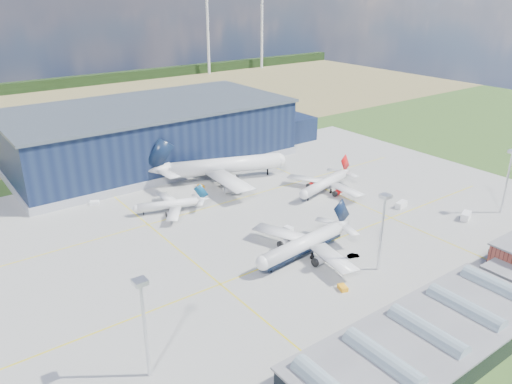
% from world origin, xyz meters
% --- Properties ---
extents(ground, '(600.00, 600.00, 0.00)m').
position_xyz_m(ground, '(0.00, 0.00, 0.00)').
color(ground, '#304E1D').
rests_on(ground, ground).
extents(apron, '(220.00, 160.00, 0.08)m').
position_xyz_m(apron, '(0.00, 10.00, 0.03)').
color(apron, gray).
rests_on(apron, ground).
extents(farmland, '(600.00, 220.00, 0.01)m').
position_xyz_m(farmland, '(0.00, 220.00, 0.00)').
color(farmland, olive).
rests_on(farmland, ground).
extents(treeline, '(600.00, 8.00, 8.00)m').
position_xyz_m(treeline, '(0.00, 300.00, 4.00)').
color(treeline, black).
rests_on(treeline, ground).
extents(hangar, '(145.00, 62.00, 26.10)m').
position_xyz_m(hangar, '(2.81, 94.80, 11.62)').
color(hangar, '#101A36').
rests_on(hangar, ground).
extents(glass_concourse, '(78.00, 23.00, 8.60)m').
position_xyz_m(glass_concourse, '(-6.45, -60.00, 3.69)').
color(glass_concourse, black).
rests_on(glass_concourse, ground).
extents(light_mast_west, '(2.60, 2.60, 23.00)m').
position_xyz_m(light_mast_west, '(-60.00, -30.00, 15.43)').
color(light_mast_west, silver).
rests_on(light_mast_west, ground).
extents(light_mast_center, '(2.60, 2.60, 23.00)m').
position_xyz_m(light_mast_center, '(10.00, -30.00, 15.43)').
color(light_mast_center, silver).
rests_on(light_mast_center, ground).
extents(light_mast_east, '(2.60, 2.60, 23.00)m').
position_xyz_m(light_mast_east, '(75.00, -30.00, 15.43)').
color(light_mast_east, silver).
rests_on(light_mast_east, ground).
extents(airliner_navy, '(43.99, 43.21, 13.12)m').
position_xyz_m(airliner_navy, '(-2.64, -12.00, 6.56)').
color(airliner_navy, silver).
rests_on(airliner_navy, ground).
extents(airliner_red, '(42.15, 41.60, 11.39)m').
position_xyz_m(airliner_red, '(37.17, 20.55, 5.69)').
color(airliner_red, silver).
rests_on(airliner_red, ground).
extents(airliner_widebody, '(74.79, 74.01, 19.18)m').
position_xyz_m(airliner_widebody, '(14.01, 55.00, 9.59)').
color(airliner_widebody, silver).
rests_on(airliner_widebody, ground).
extents(airliner_regional, '(34.56, 34.18, 8.96)m').
position_xyz_m(airliner_regional, '(-19.80, 40.00, 4.48)').
color(airliner_regional, silver).
rests_on(airliner_regional, ground).
extents(gse_tug_b, '(2.71, 3.32, 1.24)m').
position_xyz_m(gse_tug_b, '(-5.42, -31.41, 0.62)').
color(gse_tug_b, '#FFA216').
rests_on(gse_tug_b, ground).
extents(gse_van_a, '(5.44, 3.13, 2.23)m').
position_xyz_m(gse_van_a, '(49.99, -6.29, 1.12)').
color(gse_van_a, white).
rests_on(gse_van_a, ground).
extents(gse_cart_a, '(2.45, 3.25, 1.28)m').
position_xyz_m(gse_cart_a, '(5.37, 3.74, 0.64)').
color(gse_cart_a, white).
rests_on(gse_cart_a, ground).
extents(gse_tug_c, '(1.96, 2.96, 1.25)m').
position_xyz_m(gse_tug_c, '(1.17, 53.07, 0.62)').
color(gse_tug_c, '#FFA216').
rests_on(gse_tug_c, ground).
extents(gse_cart_b, '(3.83, 3.36, 1.39)m').
position_xyz_m(gse_cart_b, '(-38.51, 62.00, 0.69)').
color(gse_cart_b, white).
rests_on(gse_cart_b, ground).
extents(gse_van_c, '(5.90, 4.25, 2.56)m').
position_xyz_m(gse_van_c, '(59.67, -25.94, 1.28)').
color(gse_van_c, white).
rests_on(gse_van_c, ground).
extents(car_b, '(3.85, 2.53, 1.20)m').
position_xyz_m(car_b, '(9.41, -21.21, 0.60)').
color(car_b, '#99999E').
rests_on(car_b, ground).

